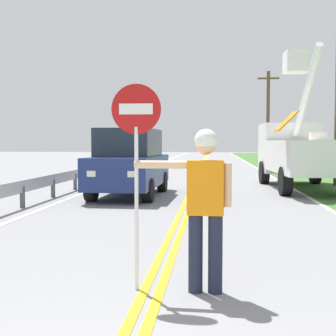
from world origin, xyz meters
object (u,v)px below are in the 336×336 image
(flagger_worker, at_px, (205,200))
(utility_pole_mid, at_px, (268,115))
(stop_sign_paddle, at_px, (136,140))
(utility_bucket_truck, at_px, (300,150))
(oncoming_suv_nearest, at_px, (130,162))

(flagger_worker, xyz_separation_m, utility_pole_mid, (4.74, 34.67, 2.99))
(flagger_worker, height_order, utility_pole_mid, utility_pole_mid)
(stop_sign_paddle, xyz_separation_m, utility_pole_mid, (5.51, 34.64, 2.32))
(utility_pole_mid, bearing_deg, utility_bucket_truck, -93.70)
(utility_bucket_truck, xyz_separation_m, utility_pole_mid, (1.45, 22.36, 2.63))
(utility_bucket_truck, bearing_deg, oncoming_suv_nearest, -151.16)
(stop_sign_paddle, height_order, utility_pole_mid, utility_pole_mid)
(stop_sign_paddle, relative_size, utility_bucket_truck, 0.34)
(flagger_worker, height_order, oncoming_suv_nearest, oncoming_suv_nearest)
(utility_bucket_truck, height_order, oncoming_suv_nearest, utility_bucket_truck)
(utility_pole_mid, bearing_deg, stop_sign_paddle, -99.04)
(stop_sign_paddle, bearing_deg, utility_pole_mid, 80.96)
(flagger_worker, distance_m, oncoming_suv_nearest, 9.45)
(utility_pole_mid, bearing_deg, flagger_worker, -97.79)
(oncoming_suv_nearest, bearing_deg, utility_pole_mid, 74.19)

